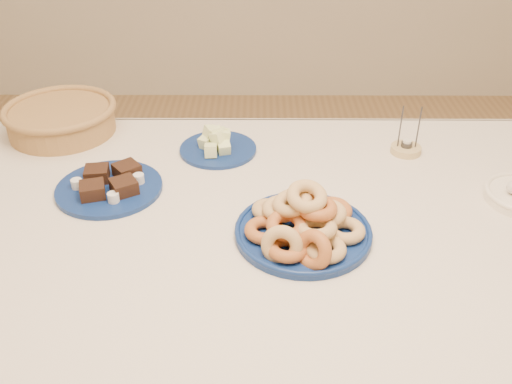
% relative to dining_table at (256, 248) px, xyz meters
% --- Properties ---
extents(dining_table, '(1.71, 1.11, 0.75)m').
position_rel_dining_table_xyz_m(dining_table, '(0.00, 0.00, 0.00)').
color(dining_table, brown).
rests_on(dining_table, ground).
extents(donut_platter, '(0.42, 0.42, 0.15)m').
position_rel_dining_table_xyz_m(donut_platter, '(0.11, -0.09, 0.14)').
color(donut_platter, navy).
rests_on(donut_platter, dining_table).
extents(melon_plate, '(0.24, 0.24, 0.08)m').
position_rel_dining_table_xyz_m(melon_plate, '(-0.12, 0.33, 0.13)').
color(melon_plate, navy).
rests_on(melon_plate, dining_table).
extents(brownie_plate, '(0.37, 0.37, 0.05)m').
position_rel_dining_table_xyz_m(brownie_plate, '(-0.39, 0.11, 0.12)').
color(brownie_plate, navy).
rests_on(brownie_plate, dining_table).
extents(wicker_basket, '(0.36, 0.36, 0.09)m').
position_rel_dining_table_xyz_m(wicker_basket, '(-0.61, 0.45, 0.16)').
color(wicker_basket, olive).
rests_on(wicker_basket, dining_table).
extents(candle_holder, '(0.10, 0.10, 0.15)m').
position_rel_dining_table_xyz_m(candle_holder, '(0.44, 0.32, 0.12)').
color(candle_holder, tan).
rests_on(candle_holder, dining_table).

